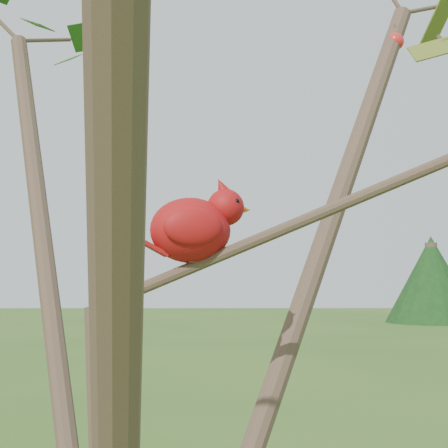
% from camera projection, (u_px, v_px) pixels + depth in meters
% --- Properties ---
extents(crabapple_tree, '(2.35, 2.05, 2.95)m').
position_uv_depth(crabapple_tree, '(140.00, 177.00, 0.87)').
color(crabapple_tree, '#463125').
rests_on(crabapple_tree, ground).
extents(cardinal, '(0.19, 0.12, 0.14)m').
position_uv_depth(cardinal, '(195.00, 227.00, 0.98)').
color(cardinal, '#A1110D').
rests_on(cardinal, ground).
extents(distant_trees, '(40.96, 12.69, 3.60)m').
position_uv_depth(distant_trees, '(167.00, 287.00, 25.50)').
color(distant_trees, '#463125').
rests_on(distant_trees, ground).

